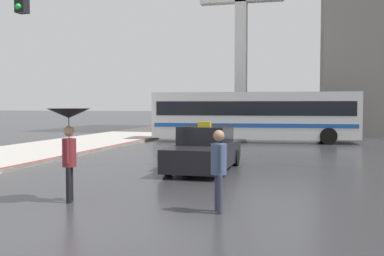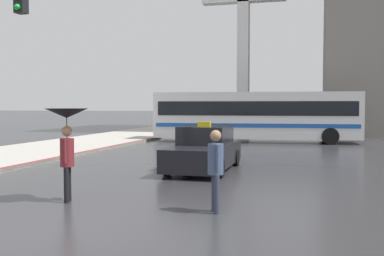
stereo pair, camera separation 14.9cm
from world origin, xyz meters
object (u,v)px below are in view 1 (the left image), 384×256
object	(u,v)px
pedestrian_with_umbrella	(69,129)
city_bus	(254,114)
pedestrian_man	(219,163)
monument_cross	(241,26)
taxi	(205,150)

from	to	relation	value
pedestrian_with_umbrella	city_bus	bearing A→B (deg)	-24.38
pedestrian_with_umbrella	pedestrian_man	world-z (taller)	pedestrian_with_umbrella
city_bus	pedestrian_man	distance (m)	18.32
monument_cross	taxi	bearing A→B (deg)	-84.63
city_bus	taxi	bearing A→B (deg)	-5.67
city_bus	monument_cross	world-z (taller)	monument_cross
taxi	monument_cross	bearing A→B (deg)	-84.63
pedestrian_man	monument_cross	size ratio (longest dim) A/B	0.11
taxi	city_bus	world-z (taller)	city_bus
city_bus	pedestrian_with_umbrella	distance (m)	18.24
city_bus	monument_cross	distance (m)	11.26
pedestrian_with_umbrella	pedestrian_man	distance (m)	3.60
pedestrian_man	monument_cross	world-z (taller)	monument_cross
pedestrian_with_umbrella	taxi	bearing A→B (deg)	-35.70
taxi	city_bus	distance (m)	12.36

